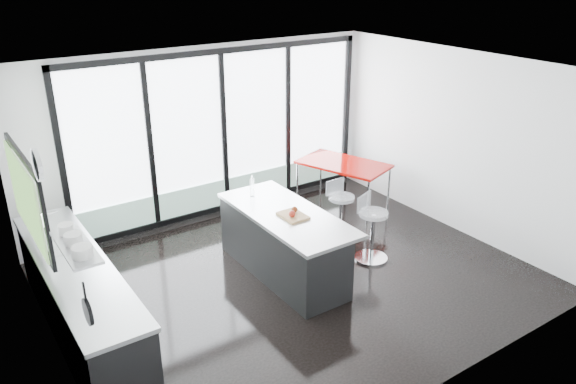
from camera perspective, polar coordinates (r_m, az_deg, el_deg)
floor at (r=7.69m, az=0.65°, el=-8.81°), size 6.00×5.00×0.00m
ceiling at (r=6.65m, az=0.76°, el=12.15°), size 6.00×5.00×0.00m
wall_back at (r=9.22m, az=-6.72°, el=5.28°), size 6.00×0.09×2.80m
wall_front at (r=5.40m, az=16.15°, el=-7.40°), size 6.00×0.00×2.80m
wall_left at (r=6.20m, az=-24.07°, el=-2.81°), size 0.26×5.00×2.80m
wall_right at (r=9.01m, az=16.62°, el=4.90°), size 0.00×5.00×2.80m
counter_cabinets at (r=6.86m, az=-20.34°, el=-10.13°), size 0.69×3.24×1.36m
island at (r=7.60m, az=-0.58°, el=-5.24°), size 0.92×2.19×1.16m
bar_stool_near at (r=8.06m, az=8.57°, el=-4.41°), size 0.61×0.61×0.75m
bar_stool_far at (r=8.58m, az=5.38°, el=-2.61°), size 0.48×0.48×0.72m
red_table at (r=9.70m, az=5.57°, el=0.74°), size 1.30×1.69×0.80m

